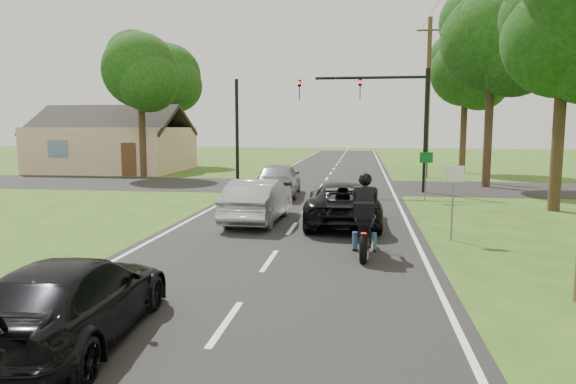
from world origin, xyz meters
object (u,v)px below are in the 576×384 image
Objects in this scene: silver_suv at (279,179)px; utility_pole_far at (428,97)px; traffic_signal at (387,108)px; motorcycle_rider at (365,223)px; sign_green at (426,164)px; dark_car_behind at (72,300)px; sign_white at (453,185)px; dark_suv at (343,203)px; silver_sedan at (258,200)px.

utility_pole_far reaches higher than silver_suv.
traffic_signal is at bearing -109.68° from utility_pole_far.
sign_green reaches higher than motorcycle_rider.
sign_white is (6.75, 7.99, 0.95)m from dark_car_behind.
dark_suv is 9.71m from traffic_signal.
traffic_signal reaches higher than dark_suv.
dark_suv is 2.38× the size of sign_white.
motorcycle_rider is at bearing 106.57° from silver_suv.
sign_white reaches higher than dark_suv.
traffic_signal reaches higher than motorcycle_rider.
motorcycle_rider is 0.52× the size of silver_suv.
dark_suv reaches higher than dark_car_behind.
dark_car_behind is 0.44× the size of utility_pole_far.
sign_white is (3.15, -2.11, 0.88)m from dark_suv.
dark_suv is 0.79× the size of traffic_signal.
dark_suv is 6.84m from sign_green.
sign_white is at bearing -91.43° from sign_green.
utility_pole_far is (3.96, 21.08, 4.26)m from motorcycle_rider.
dark_car_behind is at bearing 85.27° from silver_suv.
utility_pole_far is 19.39m from sign_white.
utility_pole_far reaches higher than sign_white.
dark_suv is 3.89m from sign_white.
silver_sedan is at bearing -113.78° from utility_pole_far.
dark_car_behind is at bearing -113.49° from sign_green.
dark_suv is at bearing 112.61° from silver_suv.
silver_sedan reaches higher than dark_suv.
dark_car_behind is 0.69× the size of traffic_signal.
dark_car_behind is at bearing -105.82° from traffic_signal.
motorcycle_rider is at bearing -94.78° from traffic_signal.
dark_car_behind is 10.50m from sign_white.
traffic_signal is (5.39, 19.01, 3.49)m from dark_car_behind.
sign_green is (6.58, -0.70, 0.79)m from silver_suv.
silver_sedan is 2.08× the size of sign_green.
silver_suv is at bearing -84.33° from silver_sedan.
sign_white reaches higher than silver_sedan.
motorcycle_rider is 0.56× the size of dark_car_behind.
silver_suv is at bearing -96.04° from dark_car_behind.
dark_car_behind is at bearing -130.18° from sign_white.
silver_suv reaches higher than silver_sedan.
silver_sedan is 6.69m from silver_suv.
dark_car_behind is at bearing -106.98° from utility_pole_far.
dark_suv is at bearing -114.36° from dark_car_behind.
silver_suv is at bearing -155.20° from traffic_signal.
dark_suv is 7.34m from silver_suv.
dark_car_behind is 28.59m from utility_pole_far.
silver_sedan is 6.38m from sign_white.
dark_car_behind is at bearing 88.03° from silver_sedan.
motorcycle_rider is 0.24× the size of utility_pole_far.
sign_green is at bearing 76.63° from motorcycle_rider.
traffic_signal is 3.00× the size of sign_green.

